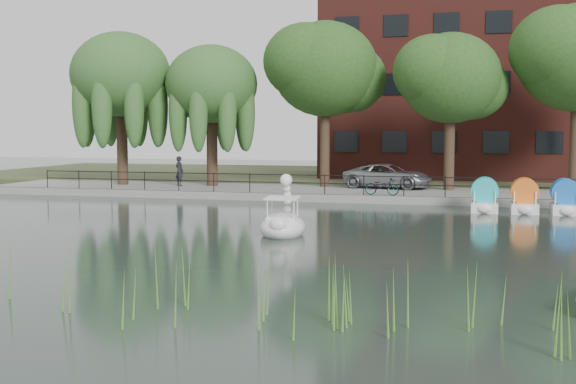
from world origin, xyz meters
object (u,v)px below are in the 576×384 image
at_px(bicycle, 382,185).
at_px(swan_boat, 283,222).
at_px(pedestrian, 179,169).
at_px(minivan, 388,174).

relative_size(bicycle, swan_boat, 0.65).
distance_m(pedestrian, swan_boat, 17.89).
relative_size(minivan, pedestrian, 2.83).
xyz_separation_m(bicycle, pedestrian, (-12.16, 2.89, 0.49)).
distance_m(minivan, swan_boat, 16.18).
bearing_deg(minivan, pedestrian, 106.87).
distance_m(bicycle, pedestrian, 12.51).
xyz_separation_m(pedestrian, swan_boat, (10.21, -14.66, -0.93)).
bearing_deg(swan_boat, bicycle, 73.82).
bearing_deg(swan_boat, minivan, 77.03).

